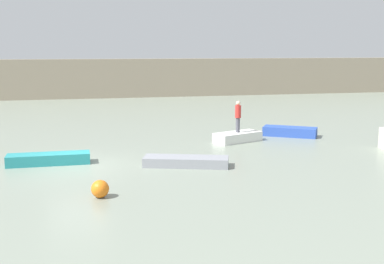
% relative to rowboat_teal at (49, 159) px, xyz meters
% --- Properties ---
extents(ground_plane, '(120.00, 120.00, 0.00)m').
position_rel_rowboat_teal_xyz_m(ground_plane, '(1.17, -0.79, -0.24)').
color(ground_plane, gray).
extents(embankment_wall, '(80.00, 1.20, 3.94)m').
position_rel_rowboat_teal_xyz_m(embankment_wall, '(1.17, 29.18, 1.73)').
color(embankment_wall, gray).
rests_on(embankment_wall, ground_plane).
extents(rowboat_teal, '(3.54, 0.96, 0.48)m').
position_rel_rowboat_teal_xyz_m(rowboat_teal, '(0.00, 0.00, 0.00)').
color(rowboat_teal, teal).
rests_on(rowboat_teal, ground_plane).
extents(rowboat_grey, '(3.79, 2.19, 0.41)m').
position_rel_rowboat_teal_xyz_m(rowboat_grey, '(5.78, -1.71, -0.03)').
color(rowboat_grey, gray).
rests_on(rowboat_grey, ground_plane).
extents(rowboat_white, '(2.86, 2.00, 0.52)m').
position_rel_rowboat_teal_xyz_m(rowboat_white, '(9.73, 3.16, 0.02)').
color(rowboat_white, white).
rests_on(rowboat_white, ground_plane).
extents(rowboat_blue, '(3.12, 2.53, 0.53)m').
position_rel_rowboat_teal_xyz_m(rowboat_blue, '(13.21, 4.12, 0.03)').
color(rowboat_blue, '#2B4CAD').
rests_on(rowboat_blue, ground_plane).
extents(person_red_shirt, '(0.32, 0.32, 1.71)m').
position_rel_rowboat_teal_xyz_m(person_red_shirt, '(9.73, 3.16, 1.23)').
color(person_red_shirt, '#4C4C56').
rests_on(person_red_shirt, rowboat_white).
extents(mooring_buoy, '(0.61, 0.61, 0.61)m').
position_rel_rowboat_teal_xyz_m(mooring_buoy, '(1.96, -5.48, 0.07)').
color(mooring_buoy, orange).
rests_on(mooring_buoy, ground_plane).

